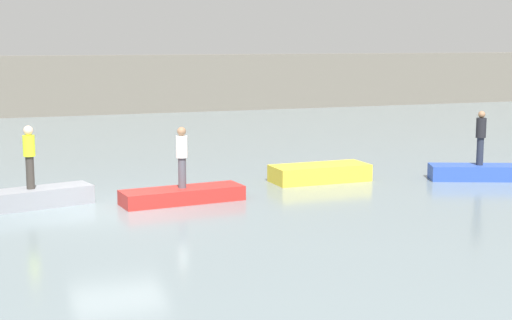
# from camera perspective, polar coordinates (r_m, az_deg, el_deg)

# --- Properties ---
(ground_plane) EXTENTS (120.00, 120.00, 0.00)m
(ground_plane) POSITION_cam_1_polar(r_m,az_deg,el_deg) (20.70, -10.38, -3.78)
(ground_plane) COLOR slate
(embankment_wall) EXTENTS (80.00, 1.20, 3.60)m
(embankment_wall) POSITION_cam_1_polar(r_m,az_deg,el_deg) (47.41, -16.11, 5.33)
(embankment_wall) COLOR #666056
(embankment_wall) RESTS_ON ground_plane
(rowboat_grey) EXTENTS (3.40, 1.67, 0.51)m
(rowboat_grey) POSITION_cam_1_polar(r_m,az_deg,el_deg) (21.66, -16.44, -2.74)
(rowboat_grey) COLOR gray
(rowboat_grey) RESTS_ON ground_plane
(rowboat_red) EXTENTS (3.54, 1.37, 0.41)m
(rowboat_red) POSITION_cam_1_polar(r_m,az_deg,el_deg) (21.51, -5.51, -2.63)
(rowboat_red) COLOR red
(rowboat_red) RESTS_ON ground_plane
(rowboat_yellow) EXTENTS (3.18, 1.34, 0.54)m
(rowboat_yellow) POSITION_cam_1_polar(r_m,az_deg,el_deg) (24.66, 4.79, -0.97)
(rowboat_yellow) COLOR gold
(rowboat_yellow) RESTS_ON ground_plane
(rowboat_blue) EXTENTS (3.30, 2.06, 0.49)m
(rowboat_blue) POSITION_cam_1_polar(r_m,az_deg,el_deg) (25.89, 16.33, -0.89)
(rowboat_blue) COLOR #2B4CAD
(rowboat_blue) RESTS_ON ground_plane
(person_white_shirt) EXTENTS (0.32, 0.32, 1.72)m
(person_white_shirt) POSITION_cam_1_polar(r_m,az_deg,el_deg) (21.31, -5.56, 0.45)
(person_white_shirt) COLOR #4C4C56
(person_white_shirt) RESTS_ON rowboat_red
(person_dark_shirt) EXTENTS (0.32, 0.32, 1.77)m
(person_dark_shirt) POSITION_cam_1_polar(r_m,az_deg,el_deg) (25.71, 16.45, 1.80)
(person_dark_shirt) COLOR #232838
(person_dark_shirt) RESTS_ON rowboat_blue
(person_hiviz_shirt) EXTENTS (0.32, 0.32, 1.73)m
(person_hiviz_shirt) POSITION_cam_1_polar(r_m,az_deg,el_deg) (21.46, -16.59, 0.48)
(person_hiviz_shirt) COLOR #38332D
(person_hiviz_shirt) RESTS_ON rowboat_grey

